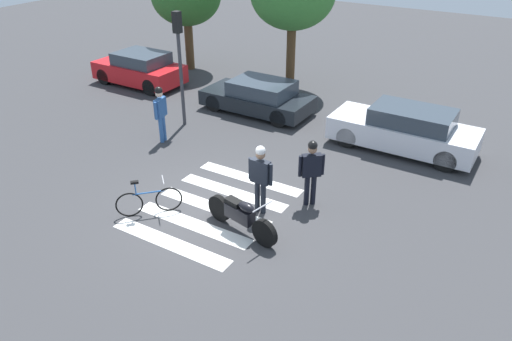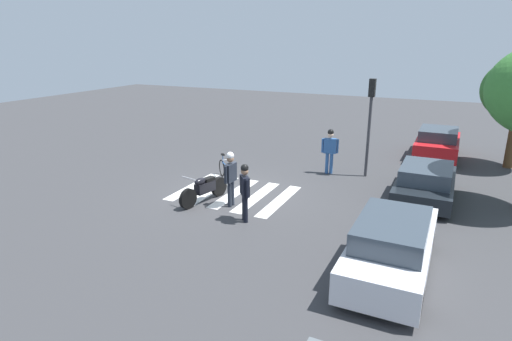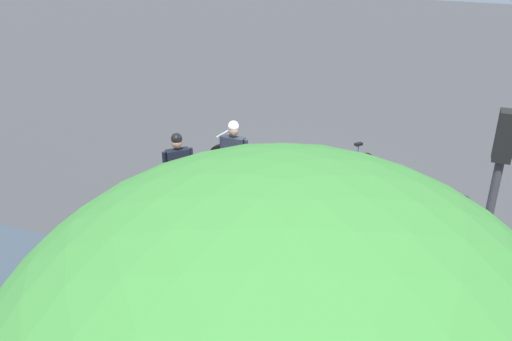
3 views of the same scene
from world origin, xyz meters
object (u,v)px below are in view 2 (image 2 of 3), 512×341
(car_red_convertible, at_px, (437,143))
(car_black_suv, at_px, (425,182))
(pedestrian_bystander, at_px, (330,148))
(car_white_van, at_px, (392,245))
(police_motorcycle, at_px, (204,189))
(leaning_bicycle, at_px, (225,170))
(traffic_light_pole, at_px, (370,112))
(officer_by_motorcycle, at_px, (245,188))
(officer_on_foot, at_px, (231,175))

(car_red_convertible, bearing_deg, car_black_suv, -0.80)
(pedestrian_bystander, bearing_deg, car_black_suv, 70.10)
(car_white_van, bearing_deg, pedestrian_bystander, -153.48)
(car_black_suv, bearing_deg, police_motorcycle, -62.20)
(leaning_bicycle, bearing_deg, traffic_light_pole, 119.74)
(police_motorcycle, bearing_deg, car_white_van, 72.80)
(car_black_suv, bearing_deg, leaning_bicycle, -80.97)
(car_white_van, bearing_deg, leaning_bicycle, -122.33)
(police_motorcycle, height_order, leaning_bicycle, police_motorcycle)
(pedestrian_bystander, height_order, car_white_van, pedestrian_bystander)
(leaning_bicycle, height_order, traffic_light_pole, traffic_light_pole)
(leaning_bicycle, bearing_deg, pedestrian_bystander, 126.09)
(police_motorcycle, height_order, car_white_van, car_white_van)
(car_black_suv, height_order, traffic_light_pole, traffic_light_pole)
(car_black_suv, distance_m, car_white_van, 5.69)
(car_black_suv, xyz_separation_m, car_white_van, (5.68, -0.36, 0.09))
(police_motorcycle, relative_size, officer_by_motorcycle, 1.19)
(officer_by_motorcycle, xyz_separation_m, car_black_suv, (-4.52, 4.90, -0.48))
(car_red_convertible, bearing_deg, traffic_light_pole, -29.66)
(police_motorcycle, relative_size, car_white_van, 0.48)
(police_motorcycle, height_order, car_black_suv, car_black_suv)
(leaning_bicycle, relative_size, traffic_light_pole, 0.32)
(police_motorcycle, distance_m, car_black_suv, 7.83)
(car_red_convertible, height_order, car_white_van, car_white_van)
(pedestrian_bystander, relative_size, car_red_convertible, 0.48)
(car_black_suv, height_order, car_white_van, car_white_van)
(officer_on_foot, xyz_separation_m, traffic_light_pole, (-5.29, 3.49, 1.57))
(police_motorcycle, height_order, pedestrian_bystander, pedestrian_bystander)
(car_red_convertible, distance_m, car_black_suv, 6.08)
(police_motorcycle, relative_size, car_black_suv, 0.53)
(leaning_bicycle, xyz_separation_m, car_white_van, (4.50, 7.10, 0.31))
(officer_on_foot, bearing_deg, officer_by_motorcycle, 46.92)
(police_motorcycle, xyz_separation_m, traffic_light_pole, (-5.35, 4.51, 2.21))
(car_white_van, bearing_deg, officer_on_foot, -110.72)
(car_red_convertible, relative_size, car_black_suv, 0.95)
(officer_on_foot, distance_m, pedestrian_bystander, 5.38)
(leaning_bicycle, bearing_deg, car_white_van, 57.67)
(officer_on_foot, relative_size, traffic_light_pole, 0.48)
(car_red_convertible, bearing_deg, car_white_van, -2.16)
(officer_by_motorcycle, xyz_separation_m, pedestrian_bystander, (-5.93, 1.00, 0.04))
(police_motorcycle, xyz_separation_m, car_white_van, (2.03, 6.56, 0.22))
(leaning_bicycle, height_order, car_black_suv, car_black_suv)
(car_black_suv, bearing_deg, pedestrian_bystander, -109.90)
(traffic_light_pole, bearing_deg, leaning_bicycle, -60.26)
(officer_on_foot, relative_size, officer_by_motorcycle, 1.02)
(police_motorcycle, xyz_separation_m, car_black_suv, (-3.65, 6.92, 0.13))
(officer_on_foot, bearing_deg, pedestrian_bystander, 158.14)
(car_red_convertible, bearing_deg, officer_by_motorcycle, -25.19)
(pedestrian_bystander, relative_size, car_white_van, 0.41)
(leaning_bicycle, relative_size, pedestrian_bystander, 0.66)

